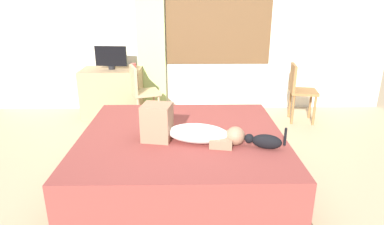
{
  "coord_description": "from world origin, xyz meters",
  "views": [
    {
      "loc": [
        -0.05,
        -2.83,
        1.78
      ],
      "look_at": [
        -0.0,
        0.35,
        0.67
      ],
      "focal_mm": 30.98,
      "sensor_mm": 36.0,
      "label": 1
    }
  ],
  "objects_px": {
    "person_lying": "(187,130)",
    "desk": "(113,93)",
    "cat": "(265,141)",
    "chair_spare": "(299,88)",
    "chair_by_desk": "(141,90)",
    "tv_monitor": "(111,57)",
    "bed": "(182,158)",
    "cup": "(134,66)"
  },
  "relations": [
    {
      "from": "person_lying",
      "to": "desk",
      "type": "bearing_deg",
      "value": 117.8
    },
    {
      "from": "cat",
      "to": "chair_spare",
      "type": "relative_size",
      "value": 0.4
    },
    {
      "from": "chair_by_desk",
      "to": "chair_spare",
      "type": "xyz_separation_m",
      "value": [
        2.32,
        0.05,
        0.0
      ]
    },
    {
      "from": "tv_monitor",
      "to": "bed",
      "type": "bearing_deg",
      "value": -61.66
    },
    {
      "from": "person_lying",
      "to": "cat",
      "type": "relative_size",
      "value": 2.72
    },
    {
      "from": "cup",
      "to": "chair_spare",
      "type": "relative_size",
      "value": 0.1
    },
    {
      "from": "bed",
      "to": "chair_by_desk",
      "type": "bearing_deg",
      "value": 110.27
    },
    {
      "from": "chair_spare",
      "to": "desk",
      "type": "bearing_deg",
      "value": 173.83
    },
    {
      "from": "cat",
      "to": "tv_monitor",
      "type": "relative_size",
      "value": 0.72
    },
    {
      "from": "bed",
      "to": "cat",
      "type": "relative_size",
      "value": 5.81
    },
    {
      "from": "cat",
      "to": "chair_spare",
      "type": "xyz_separation_m",
      "value": [
        0.97,
        2.05,
        -0.08
      ]
    },
    {
      "from": "bed",
      "to": "cat",
      "type": "xyz_separation_m",
      "value": [
        0.73,
        -0.33,
        0.33
      ]
    },
    {
      "from": "desk",
      "to": "tv_monitor",
      "type": "bearing_deg",
      "value": 0.0
    },
    {
      "from": "chair_by_desk",
      "to": "chair_spare",
      "type": "distance_m",
      "value": 2.32
    },
    {
      "from": "cat",
      "to": "chair_by_desk",
      "type": "height_order",
      "value": "chair_by_desk"
    },
    {
      "from": "bed",
      "to": "chair_by_desk",
      "type": "height_order",
      "value": "chair_by_desk"
    },
    {
      "from": "bed",
      "to": "person_lying",
      "type": "height_order",
      "value": "person_lying"
    },
    {
      "from": "person_lying",
      "to": "chair_spare",
      "type": "relative_size",
      "value": 1.1
    },
    {
      "from": "tv_monitor",
      "to": "chair_spare",
      "type": "height_order",
      "value": "tv_monitor"
    },
    {
      "from": "bed",
      "to": "person_lying",
      "type": "distance_m",
      "value": 0.42
    },
    {
      "from": "bed",
      "to": "tv_monitor",
      "type": "height_order",
      "value": "tv_monitor"
    },
    {
      "from": "cat",
      "to": "desk",
      "type": "distance_m",
      "value": 3.0
    },
    {
      "from": "tv_monitor",
      "to": "cup",
      "type": "bearing_deg",
      "value": 2.84
    },
    {
      "from": "cat",
      "to": "chair_by_desk",
      "type": "distance_m",
      "value": 2.42
    },
    {
      "from": "person_lying",
      "to": "cup",
      "type": "relative_size",
      "value": 10.96
    },
    {
      "from": "bed",
      "to": "desk",
      "type": "distance_m",
      "value": 2.31
    },
    {
      "from": "cup",
      "to": "tv_monitor",
      "type": "bearing_deg",
      "value": -177.16
    },
    {
      "from": "chair_by_desk",
      "to": "cat",
      "type": "bearing_deg",
      "value": -56.12
    },
    {
      "from": "tv_monitor",
      "to": "cup",
      "type": "height_order",
      "value": "tv_monitor"
    },
    {
      "from": "cat",
      "to": "desk",
      "type": "xyz_separation_m",
      "value": [
        -1.84,
        2.36,
        -0.22
      ]
    },
    {
      "from": "cat",
      "to": "cup",
      "type": "distance_m",
      "value": 2.81
    },
    {
      "from": "person_lying",
      "to": "chair_by_desk",
      "type": "bearing_deg",
      "value": 109.9
    },
    {
      "from": "bed",
      "to": "tv_monitor",
      "type": "xyz_separation_m",
      "value": [
        -1.09,
        2.03,
        0.66
      ]
    },
    {
      "from": "cat",
      "to": "desk",
      "type": "relative_size",
      "value": 0.38
    },
    {
      "from": "person_lying",
      "to": "bed",
      "type": "bearing_deg",
      "value": 106.24
    },
    {
      "from": "bed",
      "to": "chair_spare",
      "type": "bearing_deg",
      "value": 45.31
    },
    {
      "from": "desk",
      "to": "chair_by_desk",
      "type": "distance_m",
      "value": 0.62
    },
    {
      "from": "desk",
      "to": "cup",
      "type": "height_order",
      "value": "cup"
    },
    {
      "from": "person_lying",
      "to": "chair_spare",
      "type": "height_order",
      "value": "same"
    },
    {
      "from": "bed",
      "to": "person_lying",
      "type": "relative_size",
      "value": 2.13
    },
    {
      "from": "cup",
      "to": "bed",
      "type": "bearing_deg",
      "value": -69.51
    },
    {
      "from": "desk",
      "to": "cup",
      "type": "xyz_separation_m",
      "value": [
        0.35,
        0.02,
        0.41
      ]
    }
  ]
}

